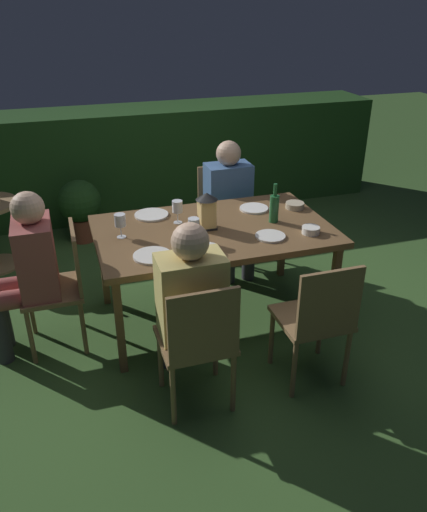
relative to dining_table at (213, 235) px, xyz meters
name	(u,v)px	position (x,y,z in m)	size (l,w,h in m)	color
ground_plane	(213,315)	(0.00, 0.00, -0.69)	(16.00, 16.00, 0.00)	#385B28
dining_table	(213,235)	(0.00, 0.00, 0.00)	(1.66, 1.02, 0.74)	brown
chair_side_left_b	(317,318)	(0.37, -0.90, -0.20)	(0.42, 0.40, 0.87)	brown
chair_side_right_b	(223,210)	(0.37, 0.90, -0.20)	(0.42, 0.40, 0.87)	brown
person_in_blue	(230,202)	(0.37, 0.70, -0.05)	(0.38, 0.47, 1.15)	#426699
chair_head_near	(62,283)	(-1.08, 0.00, -0.20)	(0.40, 0.42, 0.87)	brown
person_in_rust	(28,267)	(-1.28, 0.00, -0.05)	(0.48, 0.38, 1.15)	#9E4C47
chair_side_left_a	(198,340)	(-0.37, -0.90, -0.20)	(0.42, 0.40, 0.87)	brown
person_in_mustard	(189,300)	(-0.37, -0.70, -0.05)	(0.38, 0.47, 1.15)	tan
lantern_centerpiece	(207,209)	(-0.04, 0.02, 0.20)	(0.15, 0.15, 0.27)	black
green_bottle_on_table	(274,208)	(0.45, -0.02, 0.16)	(0.07, 0.07, 0.29)	#1E5B2D
wine_glass_a	(177,208)	(-0.22, 0.17, 0.17)	(0.08, 0.08, 0.17)	silver
wine_glass_b	(194,226)	(-0.19, -0.17, 0.17)	(0.08, 0.08, 0.17)	silver
wine_glass_c	(120,221)	(-0.65, 0.05, 0.17)	(0.08, 0.08, 0.17)	silver
plate_a	(270,236)	(0.33, -0.26, 0.06)	(0.21, 0.21, 0.01)	silver
plate_b	(254,208)	(0.41, 0.25, 0.06)	(0.22, 0.22, 0.01)	white
plate_c	(151,215)	(-0.38, 0.36, 0.06)	(0.25, 0.25, 0.01)	white
plate_d	(152,256)	(-0.50, -0.30, 0.06)	(0.25, 0.25, 0.01)	silver
bowl_olives	(311,230)	(0.62, -0.29, 0.08)	(0.12, 0.12, 0.05)	silver
bowl_bread	(209,249)	(-0.14, -0.35, 0.08)	(0.11, 0.11, 0.05)	silver
bowl_salad	(295,205)	(0.72, 0.17, 0.08)	(0.14, 0.14, 0.05)	#BCAD8E
hedge_backdrop	(149,159)	(0.00, 2.41, -0.12)	(5.17, 0.69, 1.13)	#1E4219
potted_plant_by_hedge	(80,206)	(-0.84, 1.71, -0.33)	(0.42, 0.42, 0.62)	brown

